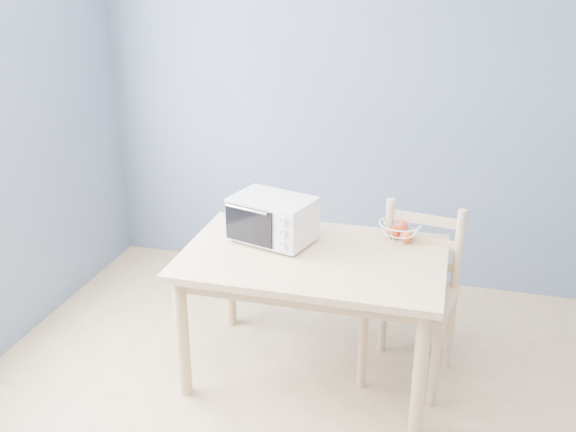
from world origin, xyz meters
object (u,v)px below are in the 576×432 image
(dining_chair, at_px, (412,297))
(toaster_oven, at_px, (270,218))
(dining_table, at_px, (313,271))
(fruit_basket, at_px, (400,230))

(dining_chair, bearing_deg, toaster_oven, -168.08)
(dining_table, distance_m, fruit_basket, 0.55)
(dining_table, xyz_separation_m, fruit_basket, (0.43, 0.30, 0.16))
(dining_table, bearing_deg, fruit_basket, 34.81)
(dining_table, xyz_separation_m, dining_chair, (0.53, 0.15, -0.16))
(toaster_oven, bearing_deg, fruit_basket, 31.10)
(dining_table, xyz_separation_m, toaster_oven, (-0.27, 0.11, 0.24))
(fruit_basket, xyz_separation_m, dining_chair, (0.10, -0.15, -0.33))
(fruit_basket, bearing_deg, dining_chair, -56.10)
(dining_table, relative_size, toaster_oven, 2.78)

